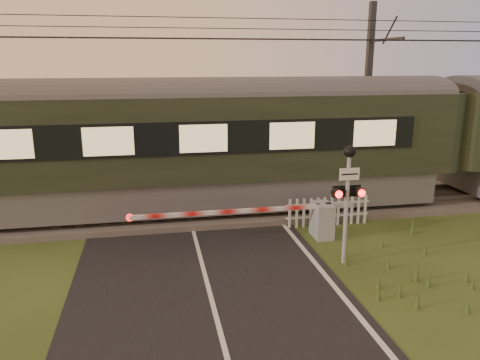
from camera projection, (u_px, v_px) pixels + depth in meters
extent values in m
plane|color=#2E3D17|center=(216.00, 319.00, 9.09)|extent=(160.00, 160.00, 0.00)
cube|color=black|center=(216.00, 318.00, 9.09)|extent=(6.00, 140.00, 0.02)
cube|color=#47423D|center=(189.00, 212.00, 15.26)|extent=(140.00, 3.40, 0.24)
cube|color=slate|center=(190.00, 213.00, 14.53)|extent=(140.00, 0.08, 0.14)
cube|color=slate|center=(187.00, 200.00, 15.90)|extent=(140.00, 0.08, 0.14)
cube|color=#2D2116|center=(188.00, 208.00, 15.23)|extent=(0.24, 2.20, 0.06)
cylinder|color=black|center=(184.00, 38.00, 13.62)|extent=(120.00, 0.02, 0.02)
cylinder|color=black|center=(183.00, 39.00, 14.19)|extent=(120.00, 0.02, 0.02)
cylinder|color=black|center=(183.00, 17.00, 13.75)|extent=(120.00, 0.02, 0.02)
cylinder|color=black|center=(183.00, 28.00, 13.83)|extent=(120.00, 0.02, 0.02)
cube|color=slate|center=(116.00, 193.00, 14.66)|extent=(20.34, 2.69, 1.01)
cube|color=black|center=(113.00, 137.00, 14.22)|extent=(21.19, 2.93, 2.52)
cylinder|color=#4C4C4F|center=(110.00, 95.00, 13.90)|extent=(21.19, 1.02, 1.02)
cube|color=#FFD893|center=(108.00, 141.00, 12.75)|extent=(18.22, 0.04, 0.79)
cube|color=gray|center=(322.00, 220.00, 13.19)|extent=(0.49, 0.76, 0.99)
cylinder|color=gray|center=(317.00, 221.00, 13.17)|extent=(0.11, 0.11, 0.99)
cube|color=gray|center=(339.00, 205.00, 13.18)|extent=(0.81, 0.14, 0.14)
cube|color=red|center=(227.00, 212.00, 12.59)|extent=(5.14, 0.10, 0.10)
cylinder|color=red|center=(130.00, 218.00, 12.13)|extent=(0.20, 0.04, 0.20)
cylinder|color=gray|center=(346.00, 211.00, 11.28)|extent=(0.10, 0.10, 2.68)
cube|color=white|center=(349.00, 174.00, 10.99)|extent=(0.49, 0.03, 0.29)
sphere|color=black|center=(350.00, 152.00, 10.91)|extent=(0.29, 0.29, 0.29)
cube|color=black|center=(347.00, 192.00, 11.16)|extent=(0.67, 0.05, 0.05)
cylinder|color=#FF140C|center=(339.00, 194.00, 10.93)|extent=(0.18, 0.02, 0.18)
cylinder|color=#FF140C|center=(362.00, 193.00, 11.04)|extent=(0.18, 0.02, 0.18)
cube|color=black|center=(346.00, 191.00, 11.20)|extent=(0.72, 0.02, 0.29)
cube|color=silver|center=(327.00, 216.00, 14.16)|extent=(2.62, 0.04, 0.06)
cube|color=silver|center=(328.00, 203.00, 14.06)|extent=(2.62, 0.04, 0.06)
cube|color=#2D2D30|center=(367.00, 98.00, 17.89)|extent=(0.22, 0.22, 6.96)
cube|color=#2D2D30|center=(386.00, 40.00, 16.28)|extent=(0.10, 2.40, 0.10)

